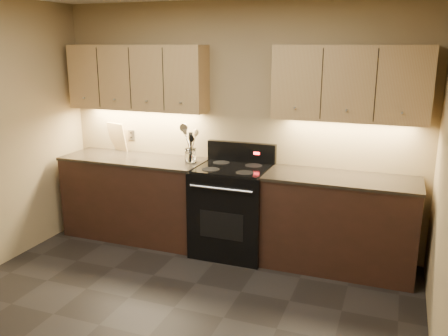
# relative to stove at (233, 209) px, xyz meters

# --- Properties ---
(wall_back) EXTENTS (4.00, 0.04, 2.60)m
(wall_back) POSITION_rel_stove_xyz_m (-0.08, 0.32, 0.82)
(wall_back) COLOR #9A875A
(wall_back) RESTS_ON ground
(counter_left) EXTENTS (1.62, 0.62, 0.93)m
(counter_left) POSITION_rel_stove_xyz_m (-1.18, 0.02, -0.01)
(counter_left) COLOR black
(counter_left) RESTS_ON ground
(counter_right) EXTENTS (1.46, 0.62, 0.93)m
(counter_right) POSITION_rel_stove_xyz_m (1.10, 0.02, -0.01)
(counter_right) COLOR black
(counter_right) RESTS_ON ground
(stove) EXTENTS (0.76, 0.68, 1.14)m
(stove) POSITION_rel_stove_xyz_m (0.00, 0.00, 0.00)
(stove) COLOR black
(stove) RESTS_ON ground
(upper_cab_left) EXTENTS (1.60, 0.30, 0.70)m
(upper_cab_left) POSITION_rel_stove_xyz_m (-1.18, 0.17, 1.32)
(upper_cab_left) COLOR tan
(upper_cab_left) RESTS_ON wall_back
(upper_cab_right) EXTENTS (1.44, 0.30, 0.70)m
(upper_cab_right) POSITION_rel_stove_xyz_m (1.10, 0.17, 1.32)
(upper_cab_right) COLOR tan
(upper_cab_right) RESTS_ON wall_back
(outlet_plate) EXTENTS (0.08, 0.01, 0.12)m
(outlet_plate) POSITION_rel_stove_xyz_m (-1.38, 0.31, 0.64)
(outlet_plate) COLOR #B2B5BA
(outlet_plate) RESTS_ON wall_back
(utensil_crock) EXTENTS (0.13, 0.13, 0.15)m
(utensil_crock) POSITION_rel_stove_xyz_m (-0.50, 0.06, 0.52)
(utensil_crock) COLOR white
(utensil_crock) RESTS_ON counter_left
(cutting_board) EXTENTS (0.28, 0.15, 0.33)m
(cutting_board) POSITION_rel_stove_xyz_m (-1.55, 0.28, 0.62)
(cutting_board) COLOR #D6B373
(cutting_board) RESTS_ON counter_left
(wooden_spoon) EXTENTS (0.13, 0.12, 0.35)m
(wooden_spoon) POSITION_rel_stove_xyz_m (-0.52, 0.06, 0.64)
(wooden_spoon) COLOR #D6B373
(wooden_spoon) RESTS_ON utensil_crock
(black_spoon) EXTENTS (0.12, 0.14, 0.32)m
(black_spoon) POSITION_rel_stove_xyz_m (-0.50, 0.07, 0.62)
(black_spoon) COLOR black
(black_spoon) RESTS_ON utensil_crock
(black_turner) EXTENTS (0.12, 0.18, 0.33)m
(black_turner) POSITION_rel_stove_xyz_m (-0.50, 0.03, 0.63)
(black_turner) COLOR black
(black_turner) RESTS_ON utensil_crock
(steel_spatula) EXTENTS (0.17, 0.16, 0.39)m
(steel_spatula) POSITION_rel_stove_xyz_m (-0.47, 0.06, 0.65)
(steel_spatula) COLOR silver
(steel_spatula) RESTS_ON utensil_crock
(steel_skimmer) EXTENTS (0.21, 0.11, 0.40)m
(steel_skimmer) POSITION_rel_stove_xyz_m (-0.46, 0.06, 0.66)
(steel_skimmer) COLOR silver
(steel_skimmer) RESTS_ON utensil_crock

